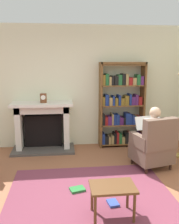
{
  "coord_description": "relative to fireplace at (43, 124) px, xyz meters",
  "views": [
    {
      "loc": [
        -0.38,
        -3.02,
        1.95
      ],
      "look_at": [
        0.1,
        1.2,
        1.05
      ],
      "focal_mm": 39.64,
      "sensor_mm": 36.0,
      "label": 1
    }
  ],
  "objects": [
    {
      "name": "fireplace",
      "position": [
        0.0,
        0.0,
        0.0
      ],
      "size": [
        1.33,
        0.64,
        1.06
      ],
      "color": "#4C4742",
      "rests_on": "ground"
    },
    {
      "name": "side_table",
      "position": [
        1.02,
        -2.58,
        -0.2
      ],
      "size": [
        0.56,
        0.39,
        0.43
      ],
      "color": "brown",
      "rests_on": "ground"
    },
    {
      "name": "ground",
      "position": [
        0.8,
        -2.3,
        -0.57
      ],
      "size": [
        14.0,
        14.0,
        0.0
      ],
      "primitive_type": "plane",
      "color": "#92593C"
    },
    {
      "name": "scattered_books",
      "position": [
        0.8,
        -2.07,
        -0.54
      ],
      "size": [
        0.67,
        0.63,
        0.03
      ],
      "color": "#334CA5",
      "rests_on": "area_rug"
    },
    {
      "name": "seated_reader",
      "position": [
        2.03,
        -1.13,
        0.06
      ],
      "size": [
        0.45,
        0.58,
        1.14
      ],
      "rotation": [
        0.0,
        0.0,
        3.39
      ],
      "color": "silver",
      "rests_on": "ground"
    },
    {
      "name": "area_rug",
      "position": [
        0.8,
        -2.0,
        -0.56
      ],
      "size": [
        2.4,
        1.8,
        0.01
      ],
      "primitive_type": "cube",
      "color": "brown",
      "rests_on": "ground"
    },
    {
      "name": "back_wall",
      "position": [
        0.8,
        0.25,
        0.78
      ],
      "size": [
        5.6,
        0.1,
        2.7
      ],
      "primitive_type": "cube",
      "color": "beige",
      "rests_on": "ground"
    },
    {
      "name": "mantel_clock",
      "position": [
        0.04,
        -0.1,
        0.59
      ],
      "size": [
        0.14,
        0.14,
        0.19
      ],
      "color": "brown",
      "rests_on": "fireplace"
    },
    {
      "name": "bookshelf",
      "position": [
        1.76,
        0.04,
        0.35
      ],
      "size": [
        1.01,
        0.32,
        1.9
      ],
      "color": "brown",
      "rests_on": "ground"
    },
    {
      "name": "armchair_reading",
      "position": [
        2.06,
        -1.24,
        -0.14
      ],
      "size": [
        0.77,
        0.76,
        0.97
      ],
      "rotation": [
        0.0,
        0.0,
        3.39
      ],
      "color": "#331E14",
      "rests_on": "ground"
    }
  ]
}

